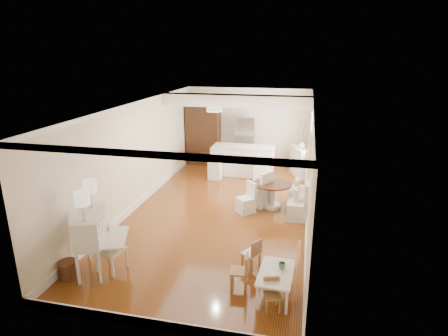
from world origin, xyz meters
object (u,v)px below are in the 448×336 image
at_px(kids_chair_b, 251,253).
at_px(slip_chair_near, 246,198).
at_px(gustavian_armchair, 111,250).
at_px(breakfast_counter, 244,161).
at_px(secretary_bureau, 92,243).
at_px(bar_stool_left, 215,164).
at_px(bar_stool_right, 259,164).
at_px(kids_table, 275,284).
at_px(wicker_basket, 68,270).
at_px(kids_chair_a, 239,271).
at_px(dining_table, 272,195).
at_px(fridge, 254,143).
at_px(slip_chair_far, 260,188).
at_px(pantry_cabinet, 203,133).
at_px(sideboard, 301,162).
at_px(kids_chair_c, 272,295).

xyz_separation_m(kids_chair_b, slip_chair_near, (-0.53, 2.54, 0.10)).
height_order(kids_chair_b, slip_chair_near, slip_chair_near).
relative_size(gustavian_armchair, breakfast_counter, 0.42).
distance_m(secretary_bureau, gustavian_armchair, 0.37).
height_order(breakfast_counter, bar_stool_left, breakfast_counter).
relative_size(breakfast_counter, bar_stool_right, 2.04).
xyz_separation_m(kids_table, kids_chair_b, (-0.54, 0.81, 0.07)).
distance_m(wicker_basket, bar_stool_right, 6.94).
distance_m(kids_table, kids_chair_a, 0.68).
relative_size(dining_table, breakfast_counter, 0.50).
relative_size(kids_chair_a, bar_stool_left, 0.65).
relative_size(secretary_bureau, slip_chair_near, 1.47).
bearing_deg(breakfast_counter, bar_stool_right, -27.34).
bearing_deg(fridge, dining_table, -74.22).
distance_m(slip_chair_far, pantry_cabinet, 4.44).
xyz_separation_m(gustavian_armchair, slip_chair_near, (2.06, 3.21, -0.03)).
relative_size(dining_table, sideboard, 1.00).
distance_m(kids_chair_b, slip_chair_far, 3.12).
distance_m(gustavian_armchair, fridge, 7.50).
bearing_deg(wicker_basket, kids_chair_c, -1.20).
bearing_deg(breakfast_counter, kids_chair_c, -76.46).
xyz_separation_m(kids_chair_b, kids_chair_c, (0.52, -1.18, -0.04)).
bearing_deg(kids_chair_b, slip_chair_near, -135.86).
relative_size(slip_chair_far, bar_stool_right, 0.98).
relative_size(slip_chair_near, fridge, 0.45).
bearing_deg(kids_chair_c, secretary_bureau, 156.98).
relative_size(secretary_bureau, wicker_basket, 3.53).
bearing_deg(slip_chair_far, pantry_cabinet, -110.74).
height_order(kids_table, fridge, fridge).
height_order(bar_stool_right, sideboard, bar_stool_right).
xyz_separation_m(kids_chair_a, kids_chair_c, (0.64, -0.50, -0.05)).
relative_size(wicker_basket, breakfast_counter, 0.17).
height_order(kids_chair_a, fridge, fridge).
bearing_deg(bar_stool_right, fridge, 90.12).
distance_m(kids_table, breakfast_counter, 6.60).
relative_size(wicker_basket, slip_chair_far, 0.34).
bearing_deg(gustavian_armchair, sideboard, -12.52).
xyz_separation_m(kids_chair_c, breakfast_counter, (-1.63, 6.75, 0.24)).
bearing_deg(kids_table, gustavian_armchair, 177.50).
height_order(wicker_basket, pantry_cabinet, pantry_cabinet).
xyz_separation_m(bar_stool_right, sideboard, (1.35, 0.64, -0.01)).
xyz_separation_m(kids_chair_c, fridge, (-1.43, 7.80, 0.63)).
height_order(slip_chair_far, bar_stool_left, bar_stool_left).
height_order(kids_chair_b, fridge, fridge).
xyz_separation_m(gustavian_armchair, breakfast_counter, (1.48, 6.25, 0.08)).
relative_size(kids_chair_c, fridge, 0.30).
distance_m(kids_chair_a, kids_chair_b, 0.69).
distance_m(kids_chair_c, slip_chair_far, 4.35).
bearing_deg(gustavian_armchair, slip_chair_near, -18.07).
relative_size(kids_table, slip_chair_far, 0.95).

